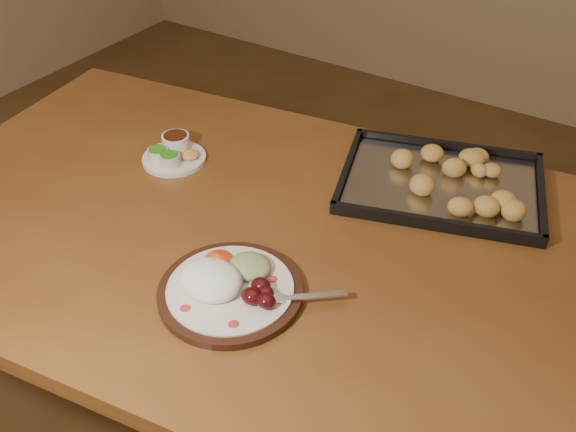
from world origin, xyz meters
The scene contains 5 objects.
ground centered at (0.00, 0.00, 0.00)m, with size 4.00×4.00×0.00m, color brown.
dining_table centered at (0.26, -0.19, 0.65)m, with size 1.61×1.09×0.75m.
dinner_plate centered at (0.32, -0.36, 0.77)m, with size 0.30×0.25×0.06m.
condiment_saucer centered at (-0.03, -0.09, 0.77)m, with size 0.14×0.14×0.05m.
baking_tray centered at (0.51, 0.13, 0.76)m, with size 0.48×0.41×0.04m.
Camera 1 is at (0.83, -0.97, 1.53)m, focal length 40.00 mm.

